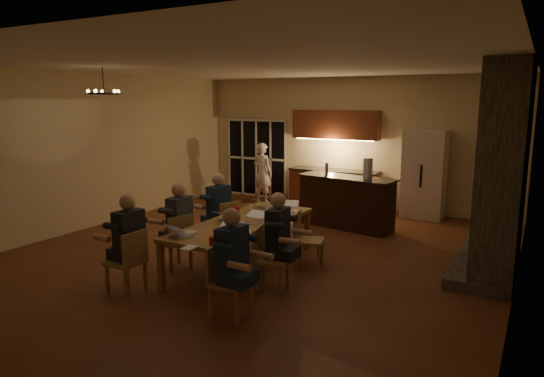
{
  "coord_description": "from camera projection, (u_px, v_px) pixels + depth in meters",
  "views": [
    {
      "loc": [
        4.18,
        -6.93,
        2.64
      ],
      "look_at": [
        0.12,
        0.3,
        1.12
      ],
      "focal_mm": 32.0,
      "sensor_mm": 36.0,
      "label": 1
    }
  ],
  "objects": [
    {
      "name": "person_left_far",
      "position": [
        219.0,
        211.0,
        8.61
      ],
      "size": [
        0.68,
        0.68,
        1.38
      ],
      "primitive_type": null,
      "rotation": [
        0.0,
        0.0,
        -1.72
      ],
      "color": "navy",
      "rests_on": "ground"
    },
    {
      "name": "refrigerator",
      "position": [
        424.0,
        174.0,
        10.9
      ],
      "size": [
        0.9,
        0.68,
        2.0
      ],
      "primitive_type": "cube",
      "color": "#EDDFC6",
      "rests_on": "ground"
    },
    {
      "name": "back_wall",
      "position": [
        351.0,
        143.0,
        12.02
      ],
      "size": [
        8.0,
        0.04,
        3.2
      ],
      "primitive_type": "cube",
      "color": "beige",
      "rests_on": "ground"
    },
    {
      "name": "bar_island",
      "position": [
        346.0,
        202.0,
        10.11
      ],
      "size": [
        2.15,
        1.02,
        1.08
      ],
      "primitive_type": "cube",
      "rotation": [
        0.0,
        0.0,
        -0.17
      ],
      "color": "black",
      "rests_on": "ground"
    },
    {
      "name": "laptop_f",
      "position": [
        289.0,
        205.0,
        8.31
      ],
      "size": [
        0.4,
        0.38,
        0.23
      ],
      "primitive_type": null,
      "rotation": [
        0.0,
        0.0,
        0.37
      ],
      "color": "silver",
      "rests_on": "dining_table"
    },
    {
      "name": "redcup_near",
      "position": [
        213.0,
        241.0,
        6.37
      ],
      "size": [
        0.1,
        0.1,
        0.12
      ],
      "primitive_type": "cylinder",
      "color": "#B50C0D",
      "rests_on": "dining_table"
    },
    {
      "name": "laptop_d",
      "position": [
        253.0,
        216.0,
        7.52
      ],
      "size": [
        0.33,
        0.29,
        0.23
      ],
      "primitive_type": null,
      "rotation": [
        0.0,
        0.0,
        -0.03
      ],
      "color": "silver",
      "rests_on": "dining_table"
    },
    {
      "name": "left_wall",
      "position": [
        92.0,
        151.0,
        10.08
      ],
      "size": [
        0.04,
        9.0,
        3.2
      ],
      "primitive_type": "cube",
      "color": "beige",
      "rests_on": "ground"
    },
    {
      "name": "mug_front",
      "position": [
        228.0,
        224.0,
        7.3
      ],
      "size": [
        0.07,
        0.07,
        0.1
      ],
      "primitive_type": "cylinder",
      "color": "white",
      "rests_on": "dining_table"
    },
    {
      "name": "person_left_mid",
      "position": [
        180.0,
        226.0,
        7.63
      ],
      "size": [
        0.63,
        0.63,
        1.38
      ],
      "primitive_type": null,
      "rotation": [
        0.0,
        0.0,
        -1.52
      ],
      "color": "#31343A",
      "rests_on": "ground"
    },
    {
      "name": "plate_far",
      "position": [
        287.0,
        215.0,
        8.03
      ],
      "size": [
        0.23,
        0.23,
        0.02
      ],
      "primitive_type": "cylinder",
      "color": "white",
      "rests_on": "dining_table"
    },
    {
      "name": "chair_left_mid",
      "position": [
        174.0,
        241.0,
        7.64
      ],
      "size": [
        0.56,
        0.56,
        0.89
      ],
      "primitive_type": null,
      "rotation": [
        0.0,
        0.0,
        -1.89
      ],
      "color": "#AA8055",
      "rests_on": "ground"
    },
    {
      "name": "fireplace",
      "position": [
        505.0,
        169.0,
        7.4
      ],
      "size": [
        0.58,
        2.5,
        3.2
      ],
      "primitive_type": "cube",
      "color": "#675C51",
      "rests_on": "ground"
    },
    {
      "name": "laptop_b",
      "position": [
        230.0,
        229.0,
        6.8
      ],
      "size": [
        0.39,
        0.37,
        0.23
      ],
      "primitive_type": null,
      "rotation": [
        0.0,
        0.0,
        0.32
      ],
      "color": "silver",
      "rests_on": "dining_table"
    },
    {
      "name": "kitchenette",
      "position": [
        334.0,
        159.0,
        11.97
      ],
      "size": [
        2.24,
        0.68,
        2.4
      ],
      "primitive_type": null,
      "color": "brown",
      "rests_on": "ground"
    },
    {
      "name": "french_doors",
      "position": [
        257.0,
        159.0,
        13.38
      ],
      "size": [
        1.86,
        0.08,
        2.1
      ],
      "primitive_type": "cube",
      "color": "black",
      "rests_on": "ground"
    },
    {
      "name": "laptop_e",
      "position": [
        267.0,
        201.0,
        8.67
      ],
      "size": [
        0.4,
        0.38,
        0.23
      ],
      "primitive_type": null,
      "rotation": [
        0.0,
        0.0,
        2.77
      ],
      "color": "silver",
      "rests_on": "dining_table"
    },
    {
      "name": "mug_back",
      "position": [
        251.0,
        207.0,
        8.46
      ],
      "size": [
        0.09,
        0.09,
        0.1
      ],
      "primitive_type": "cylinder",
      "color": "white",
      "rests_on": "dining_table"
    },
    {
      "name": "bar_bottle",
      "position": [
        327.0,
        169.0,
        10.35
      ],
      "size": [
        0.07,
        0.07,
        0.24
      ],
      "primitive_type": "cylinder",
      "color": "#99999E",
      "rests_on": "bar_island"
    },
    {
      "name": "bar_blender",
      "position": [
        368.0,
        169.0,
        9.71
      ],
      "size": [
        0.18,
        0.18,
        0.42
      ],
      "primitive_type": "cube",
      "rotation": [
        0.0,
        0.0,
        -0.44
      ],
      "color": "silver",
      "rests_on": "bar_island"
    },
    {
      "name": "right_wall",
      "position": [
        525.0,
        182.0,
        6.21
      ],
      "size": [
        0.04,
        9.0,
        3.2
      ],
      "primitive_type": "cube",
      "color": "beige",
      "rests_on": "ground"
    },
    {
      "name": "person_right_near",
      "position": [
        232.0,
        264.0,
        5.87
      ],
      "size": [
        0.63,
        0.63,
        1.38
      ],
      "primitive_type": null,
      "rotation": [
        0.0,
        0.0,
        1.53
      ],
      "color": "navy",
      "rests_on": "ground"
    },
    {
      "name": "chair_right_near",
      "position": [
        230.0,
        282.0,
        5.95
      ],
      "size": [
        0.48,
        0.48,
        0.89
      ],
      "primitive_type": null,
      "rotation": [
        0.0,
        0.0,
        1.66
      ],
      "color": "#AA8055",
      "rests_on": "ground"
    },
    {
      "name": "person_right_mid",
      "position": [
        278.0,
        240.0,
        6.83
      ],
      "size": [
        0.65,
        0.65,
        1.38
      ],
      "primitive_type": null,
      "rotation": [
        0.0,
        0.0,
        1.66
      ],
      "color": "#262A32",
      "rests_on": "ground"
    },
    {
      "name": "plate_left",
      "position": [
        188.0,
        232.0,
        6.99
      ],
      "size": [
        0.26,
        0.26,
        0.02
      ],
      "primitive_type": "cylinder",
      "color": "white",
      "rests_on": "dining_table"
    },
    {
      "name": "laptop_a",
      "position": [
        182.0,
        228.0,
        6.83
      ],
      "size": [
        0.42,
        0.4,
        0.23
      ],
      "primitive_type": null,
      "rotation": [
        0.0,
        0.0,
        2.61
      ],
      "color": "silver",
      "rests_on": "dining_table"
    },
    {
      "name": "can_silver",
      "position": [
        223.0,
        228.0,
        7.05
      ],
      "size": [
        0.06,
        0.06,
        0.12
      ],
      "primitive_type": "cylinder",
      "color": "#B2B2B7",
      "rests_on": "dining_table"
    },
    {
      "name": "person_left_near",
      "position": [
        130.0,
        243.0,
        6.71
      ],
      "size": [
        0.63,
        0.63,
        1.38
      ],
      "primitive_type": null,
      "rotation": [
        0.0,
        0.0,
        -1.62
      ],
      "color": "#262A32",
      "rests_on": "ground"
    },
    {
      "name": "can_cola",
      "position": [
        276.0,
        200.0,
        8.99
      ],
      "size": [
        0.06,
        0.06,
        0.12
      ],
      "primitive_type": "cylinder",
      "color": "#3F0F0C",
      "rests_on": "dining_table"
    },
    {
      "name": "laptop_c",
      "position": [
        229.0,
        213.0,
        7.73
      ],
      "size": [
        0.33,
        0.29,
        0.23
      ],
      "primitive_type": null,
      "rotation": [
        0.0,
        0.0,
        3.1
      ],
      "color": "silver",
      "rests_on": "dining_table"
    },
    {
      "name": "dining_table",
      "position": [
        243.0,
        245.0,
        7.71
      ],
      "size": [
        1.1,
        2.85,
        0.75
      ],
      "primitive_type": "cube",
      "color": "#B28547",
      "rests_on": "ground"
    },
    {
      "name": "ceiling",
      "position": [
        256.0,
        64.0,
        7.86
      ],
      "size": [
        8.0,
        9.0,
        0.04
      ],
      "primitive_type": "cube",
      "color": "white",
      "rests_on": "back_wall"
    },
    {
      "name": "standing_person",
      "position": [
        263.0,
        173.0,
        12.49
      ],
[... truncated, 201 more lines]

